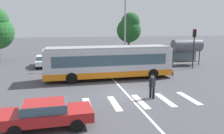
# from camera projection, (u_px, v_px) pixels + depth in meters

# --- Properties ---
(ground_plane) EXTENTS (160.00, 160.00, 0.00)m
(ground_plane) POSITION_uv_depth(u_px,v_px,m) (124.00, 93.00, 17.45)
(ground_plane) COLOR #47474C
(city_transit_bus) EXTENTS (12.10, 2.86, 3.06)m
(city_transit_bus) POSITION_uv_depth(u_px,v_px,m) (109.00, 62.00, 21.89)
(city_transit_bus) COLOR black
(city_transit_bus) RESTS_ON ground_plane
(pedestrian_crossing_street) EXTENTS (0.53, 0.41, 1.72)m
(pedestrian_crossing_street) POSITION_uv_depth(u_px,v_px,m) (152.00, 85.00, 16.13)
(pedestrian_crossing_street) COLOR black
(pedestrian_crossing_street) RESTS_ON ground_plane
(foreground_sedan) EXTENTS (4.57, 2.00, 1.35)m
(foreground_sedan) POSITION_uv_depth(u_px,v_px,m) (46.00, 113.00, 11.55)
(foreground_sedan) COLOR black
(foreground_sedan) RESTS_ON ground_plane
(parked_car_white) EXTENTS (2.17, 4.63, 1.35)m
(parked_car_white) POSITION_uv_depth(u_px,v_px,m) (43.00, 60.00, 28.40)
(parked_car_white) COLOR black
(parked_car_white) RESTS_ON ground_plane
(parked_car_red) EXTENTS (2.22, 4.65, 1.35)m
(parked_car_red) POSITION_uv_depth(u_px,v_px,m) (65.00, 60.00, 28.75)
(parked_car_red) COLOR black
(parked_car_red) RESTS_ON ground_plane
(parked_car_teal) EXTENTS (1.97, 4.55, 1.35)m
(parked_car_teal) POSITION_uv_depth(u_px,v_px,m) (88.00, 58.00, 30.00)
(parked_car_teal) COLOR black
(parked_car_teal) RESTS_ON ground_plane
(parked_car_champagne) EXTENTS (2.21, 4.64, 1.35)m
(parked_car_champagne) POSITION_uv_depth(u_px,v_px,m) (109.00, 58.00, 30.16)
(parked_car_champagne) COLOR black
(parked_car_champagne) RESTS_ON ground_plane
(parked_car_charcoal) EXTENTS (2.01, 4.57, 1.35)m
(parked_car_charcoal) POSITION_uv_depth(u_px,v_px,m) (129.00, 58.00, 30.54)
(parked_car_charcoal) COLOR black
(parked_car_charcoal) RESTS_ON ground_plane
(traffic_light_far_corner) EXTENTS (0.33, 0.32, 4.55)m
(traffic_light_far_corner) POSITION_uv_depth(u_px,v_px,m) (194.00, 42.00, 26.84)
(traffic_light_far_corner) COLOR #28282B
(traffic_light_far_corner) RESTS_ON ground_plane
(bus_stop_shelter) EXTENTS (3.76, 1.54, 3.25)m
(bus_stop_shelter) POSITION_uv_depth(u_px,v_px,m) (187.00, 46.00, 29.16)
(bus_stop_shelter) COLOR #28282B
(bus_stop_shelter) RESTS_ON ground_plane
(twin_arm_street_lamp) EXTENTS (4.74, 0.32, 9.85)m
(twin_arm_street_lamp) POSITION_uv_depth(u_px,v_px,m) (125.00, 17.00, 28.15)
(twin_arm_street_lamp) COLOR #939399
(twin_arm_street_lamp) RESTS_ON ground_plane
(background_tree_right) EXTENTS (3.58, 3.58, 6.82)m
(background_tree_right) POSITION_uv_depth(u_px,v_px,m) (129.00, 28.00, 34.33)
(background_tree_right) COLOR brown
(background_tree_right) RESTS_ON ground_plane
(crosswalk_painted_stripes) EXTENTS (7.57, 2.95, 0.01)m
(crosswalk_painted_stripes) POSITION_uv_depth(u_px,v_px,m) (140.00, 101.00, 15.62)
(crosswalk_painted_stripes) COLOR silver
(crosswalk_painted_stripes) RESTS_ON ground_plane
(lane_center_line) EXTENTS (0.16, 24.00, 0.01)m
(lane_center_line) POSITION_uv_depth(u_px,v_px,m) (120.00, 86.00, 19.40)
(lane_center_line) COLOR silver
(lane_center_line) RESTS_ON ground_plane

